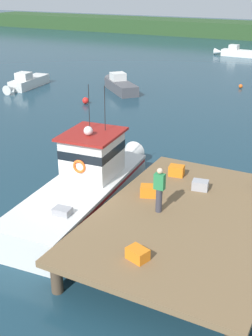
{
  "coord_description": "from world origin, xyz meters",
  "views": [
    {
      "loc": [
        8.81,
        -12.29,
        8.5
      ],
      "look_at": [
        1.2,
        2.19,
        1.4
      ],
      "focal_mm": 46.06,
      "sensor_mm": 36.0,
      "label": 1
    }
  ],
  "objects_px": {
    "crate_single_by_cleat": "(176,171)",
    "moored_boat_far_right": "(27,82)",
    "moored_boat_outer_mooring": "(236,52)",
    "moored_boat_off_the_point": "(120,85)",
    "mooring_buoy_outer": "(241,86)",
    "mooring_buoy_channel_marker": "(86,101)",
    "deckhand_by_the_boat": "(159,189)",
    "main_fishing_boat": "(86,185)",
    "crate_stack_near_edge": "(200,185)",
    "crate_single_far": "(149,191)",
    "crate_stack_mid_dock": "(138,254)"
  },
  "relations": [
    {
      "from": "crate_stack_near_edge",
      "to": "moored_boat_outer_mooring",
      "type": "relative_size",
      "value": 0.11
    },
    {
      "from": "crate_stack_near_edge",
      "to": "moored_boat_outer_mooring",
      "type": "height_order",
      "value": "crate_stack_near_edge"
    },
    {
      "from": "crate_single_far",
      "to": "moored_boat_far_right",
      "type": "distance_m",
      "value": 24.77
    },
    {
      "from": "deckhand_by_the_boat",
      "to": "mooring_buoy_channel_marker",
      "type": "xyz_separation_m",
      "value": [
        -12.42,
        14.65,
        -1.81
      ]
    },
    {
      "from": "crate_stack_near_edge",
      "to": "mooring_buoy_outer",
      "type": "relative_size",
      "value": 1.75
    },
    {
      "from": "crate_stack_near_edge",
      "to": "moored_boat_off_the_point",
      "type": "bearing_deg",
      "value": 126.73
    },
    {
      "from": "crate_single_by_cleat",
      "to": "moored_boat_outer_mooring",
      "type": "height_order",
      "value": "crate_single_by_cleat"
    },
    {
      "from": "crate_single_far",
      "to": "moored_boat_off_the_point",
      "type": "relative_size",
      "value": 0.12
    },
    {
      "from": "crate_single_by_cleat",
      "to": "crate_single_far",
      "type": "relative_size",
      "value": 1.0
    },
    {
      "from": "crate_stack_mid_dock",
      "to": "deckhand_by_the_boat",
      "type": "bearing_deg",
      "value": 101.81
    },
    {
      "from": "crate_stack_mid_dock",
      "to": "crate_single_far",
      "type": "height_order",
      "value": "crate_single_far"
    },
    {
      "from": "main_fishing_boat",
      "to": "moored_boat_far_right",
      "type": "bearing_deg",
      "value": 135.72
    },
    {
      "from": "moored_boat_outer_mooring",
      "to": "moored_boat_off_the_point",
      "type": "bearing_deg",
      "value": -100.03
    },
    {
      "from": "crate_stack_near_edge",
      "to": "crate_single_far",
      "type": "bearing_deg",
      "value": -137.0
    },
    {
      "from": "mooring_buoy_outer",
      "to": "crate_single_by_cleat",
      "type": "bearing_deg",
      "value": -82.88
    },
    {
      "from": "mooring_buoy_channel_marker",
      "to": "crate_single_far",
      "type": "bearing_deg",
      "value": -49.83
    },
    {
      "from": "crate_single_far",
      "to": "crate_stack_near_edge",
      "type": "xyz_separation_m",
      "value": [
        1.51,
        1.41,
        -0.03
      ]
    },
    {
      "from": "main_fishing_boat",
      "to": "crate_stack_near_edge",
      "type": "distance_m",
      "value": 4.51
    },
    {
      "from": "moored_boat_outer_mooring",
      "to": "moored_boat_far_right",
      "type": "bearing_deg",
      "value": -114.5
    },
    {
      "from": "crate_single_by_cleat",
      "to": "moored_boat_far_right",
      "type": "height_order",
      "value": "crate_single_by_cleat"
    },
    {
      "from": "mooring_buoy_outer",
      "to": "crate_single_far",
      "type": "bearing_deg",
      "value": -84.06
    },
    {
      "from": "crate_single_far",
      "to": "mooring_buoy_outer",
      "type": "bearing_deg",
      "value": 95.94
    },
    {
      "from": "crate_single_by_cleat",
      "to": "moored_boat_far_right",
      "type": "distance_m",
      "value": 23.61
    },
    {
      "from": "moored_boat_off_the_point",
      "to": "moored_boat_outer_mooring",
      "type": "bearing_deg",
      "value": 79.97
    },
    {
      "from": "main_fishing_boat",
      "to": "crate_single_by_cleat",
      "type": "xyz_separation_m",
      "value": [
        3.01,
        2.12,
        0.41
      ]
    },
    {
      "from": "moored_boat_off_the_point",
      "to": "moored_boat_outer_mooring",
      "type": "xyz_separation_m",
      "value": [
        4.03,
        22.77,
        -0.03
      ]
    },
    {
      "from": "crate_single_far",
      "to": "moored_boat_off_the_point",
      "type": "bearing_deg",
      "value": 121.33
    },
    {
      "from": "main_fishing_boat",
      "to": "crate_single_by_cleat",
      "type": "bearing_deg",
      "value": 35.19
    },
    {
      "from": "moored_boat_far_right",
      "to": "mooring_buoy_outer",
      "type": "bearing_deg",
      "value": 27.38
    },
    {
      "from": "moored_boat_off_the_point",
      "to": "deckhand_by_the_boat",
      "type": "bearing_deg",
      "value": -58.12
    },
    {
      "from": "mooring_buoy_outer",
      "to": "mooring_buoy_channel_marker",
      "type": "xyz_separation_m",
      "value": [
        -9.08,
        -10.64,
        0.07
      ]
    },
    {
      "from": "moored_boat_far_right",
      "to": "crate_single_far",
      "type": "bearing_deg",
      "value": -39.9
    },
    {
      "from": "moored_boat_outer_mooring",
      "to": "moored_boat_far_right",
      "type": "distance_m",
      "value": 28.09
    },
    {
      "from": "main_fishing_boat",
      "to": "mooring_buoy_channel_marker",
      "type": "xyz_separation_m",
      "value": [
        -8.84,
        13.69,
        -0.76
      ]
    },
    {
      "from": "mooring_buoy_outer",
      "to": "main_fishing_boat",
      "type": "bearing_deg",
      "value": -90.57
    },
    {
      "from": "moored_boat_outer_mooring",
      "to": "moored_boat_far_right",
      "type": "height_order",
      "value": "moored_boat_far_right"
    },
    {
      "from": "crate_stack_mid_dock",
      "to": "crate_stack_near_edge",
      "type": "relative_size",
      "value": 1.0
    },
    {
      "from": "crate_stack_mid_dock",
      "to": "crate_single_by_cleat",
      "type": "height_order",
      "value": "crate_single_by_cleat"
    },
    {
      "from": "crate_single_by_cleat",
      "to": "deckhand_by_the_boat",
      "type": "relative_size",
      "value": 0.37
    },
    {
      "from": "crate_single_by_cleat",
      "to": "deckhand_by_the_boat",
      "type": "distance_m",
      "value": 3.21
    },
    {
      "from": "deckhand_by_the_boat",
      "to": "mooring_buoy_outer",
      "type": "xyz_separation_m",
      "value": [
        -3.34,
        25.29,
        -1.89
      ]
    },
    {
      "from": "main_fishing_boat",
      "to": "crate_stack_near_edge",
      "type": "bearing_deg",
      "value": 17.33
    },
    {
      "from": "mooring_buoy_channel_marker",
      "to": "crate_stack_mid_dock",
      "type": "bearing_deg",
      "value": -53.35
    },
    {
      "from": "crate_stack_mid_dock",
      "to": "crate_single_far",
      "type": "xyz_separation_m",
      "value": [
        -1.4,
        3.73,
        0.04
      ]
    },
    {
      "from": "crate_stack_mid_dock",
      "to": "moored_boat_far_right",
      "type": "bearing_deg",
      "value": 136.11
    },
    {
      "from": "crate_single_by_cleat",
      "to": "moored_boat_off_the_point",
      "type": "bearing_deg",
      "value": 125.15
    },
    {
      "from": "moored_boat_off_the_point",
      "to": "crate_stack_mid_dock",
      "type": "bearing_deg",
      "value": -60.33
    },
    {
      "from": "crate_stack_mid_dock",
      "to": "deckhand_by_the_boat",
      "type": "xyz_separation_m",
      "value": [
        -0.59,
        2.84,
        0.68
      ]
    },
    {
      "from": "moored_boat_off_the_point",
      "to": "mooring_buoy_channel_marker",
      "type": "bearing_deg",
      "value": -92.91
    },
    {
      "from": "deckhand_by_the_boat",
      "to": "main_fishing_boat",
      "type": "bearing_deg",
      "value": 164.91
    }
  ]
}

